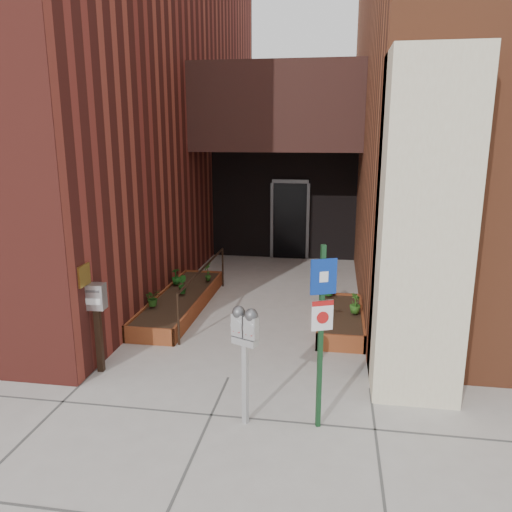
% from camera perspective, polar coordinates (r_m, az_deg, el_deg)
% --- Properties ---
extents(ground, '(80.00, 80.00, 0.00)m').
position_cam_1_polar(ground, '(7.40, -3.21, -13.70)').
color(ground, '#9E9991').
rests_on(ground, ground).
extents(architecture, '(20.00, 14.60, 10.00)m').
position_cam_1_polar(architecture, '(13.49, 2.30, 20.47)').
color(architecture, maroon).
rests_on(architecture, ground).
extents(planter_left, '(0.90, 3.60, 0.30)m').
position_cam_1_polar(planter_left, '(10.13, -8.58, -5.25)').
color(planter_left, brown).
rests_on(planter_left, ground).
extents(planter_right, '(0.80, 2.20, 0.30)m').
position_cam_1_polar(planter_right, '(9.21, 9.61, -7.26)').
color(planter_right, brown).
rests_on(planter_right, ground).
extents(handrail, '(0.04, 3.34, 0.90)m').
position_cam_1_polar(handrail, '(9.76, -6.00, -2.13)').
color(handrail, black).
rests_on(handrail, ground).
extents(parking_meter, '(0.34, 0.24, 1.48)m').
position_cam_1_polar(parking_meter, '(5.86, -1.27, -8.97)').
color(parking_meter, '#B7B8BA').
rests_on(parking_meter, ground).
extents(sign_post, '(0.29, 0.14, 2.23)m').
position_cam_1_polar(sign_post, '(5.75, 7.52, -7.15)').
color(sign_post, '#163E20').
rests_on(sign_post, ground).
extents(payment_dropbox, '(0.28, 0.22, 1.34)m').
position_cam_1_polar(payment_dropbox, '(7.55, -17.75, -5.78)').
color(payment_dropbox, black).
rests_on(payment_dropbox, ground).
extents(shrub_left_a, '(0.40, 0.40, 0.32)m').
position_cam_1_polar(shrub_left_a, '(9.47, -11.72, -4.67)').
color(shrub_left_a, '#245217').
rests_on(shrub_left_a, planter_left).
extents(shrub_left_b, '(0.28, 0.28, 0.36)m').
position_cam_1_polar(shrub_left_b, '(10.09, -8.45, -3.24)').
color(shrub_left_b, '#1A5217').
rests_on(shrub_left_b, planter_left).
extents(shrub_left_c, '(0.27, 0.27, 0.35)m').
position_cam_1_polar(shrub_left_c, '(10.72, -9.12, -2.29)').
color(shrub_left_c, '#185518').
rests_on(shrub_left_c, planter_left).
extents(shrub_left_d, '(0.28, 0.28, 0.40)m').
position_cam_1_polar(shrub_left_d, '(10.87, -5.54, -1.80)').
color(shrub_left_d, '#235217').
rests_on(shrub_left_d, planter_left).
extents(shrub_right_a, '(0.27, 0.27, 0.36)m').
position_cam_1_polar(shrub_right_a, '(9.08, 11.28, -5.33)').
color(shrub_right_a, '#2C5F1B').
rests_on(shrub_right_a, planter_right).
extents(shrub_right_b, '(0.24, 0.24, 0.36)m').
position_cam_1_polar(shrub_right_b, '(8.66, 8.05, -6.16)').
color(shrub_right_b, '#285D1A').
rests_on(shrub_right_b, planter_right).
extents(shrub_right_c, '(0.47, 0.47, 0.37)m').
position_cam_1_polar(shrub_right_c, '(9.95, 8.30, -3.46)').
color(shrub_right_c, '#1A5418').
rests_on(shrub_right_c, planter_right).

